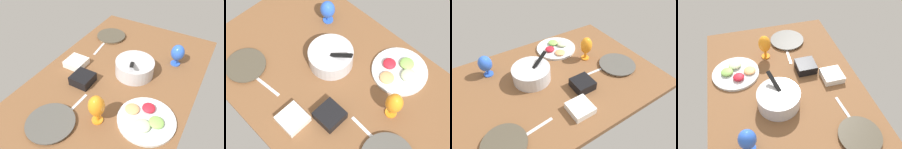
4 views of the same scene
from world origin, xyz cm
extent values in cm
cube|color=brown|center=(0.00, 0.00, -2.00)|extent=(160.00, 104.00, 4.00)
cylinder|color=beige|center=(-42.63, -30.73, 0.67)|extent=(22.62, 22.62, 1.35)
cylinder|color=#494233|center=(-42.63, -30.73, 1.75)|extent=(24.59, 24.59, 0.81)
cylinder|color=silver|center=(54.32, -13.78, 0.64)|extent=(25.63, 25.63, 1.28)
cylinder|color=#4E4C47|center=(54.32, -13.78, 1.66)|extent=(27.86, 27.86, 0.77)
cylinder|color=silver|center=(-8.45, 7.84, 5.34)|extent=(26.91, 26.91, 10.68)
cylinder|color=white|center=(-8.45, 7.84, 8.54)|extent=(24.22, 24.22, 1.92)
cube|color=black|center=(-3.74, 7.84, 12.07)|extent=(19.10, 9.38, 11.17)
cylinder|color=silver|center=(25.72, 31.74, 0.90)|extent=(33.40, 33.40, 1.80)
ellipsoid|color=beige|center=(32.15, 31.64, 3.40)|extent=(9.16, 9.16, 3.19)
ellipsoid|color=#8CC659|center=(26.14, 37.65, 3.25)|extent=(8.55, 8.55, 2.89)
ellipsoid|color=red|center=(18.79, 30.13, 3.42)|extent=(7.80, 7.80, 3.23)
ellipsoid|color=#F2A566|center=(23.83, 21.85, 2.90)|extent=(8.55, 8.55, 2.21)
cylinder|color=orange|center=(39.10, 7.45, 0.50)|extent=(6.56, 6.56, 1.00)
cylinder|color=orange|center=(39.10, 7.45, 3.34)|extent=(2.00, 2.00, 4.67)
ellipsoid|color=orange|center=(39.10, 7.45, 12.43)|extent=(9.30, 9.30, 13.52)
cylinder|color=blue|center=(-33.69, 29.89, 0.50)|extent=(6.95, 6.95, 1.00)
cylinder|color=blue|center=(-33.69, 29.89, 2.66)|extent=(2.00, 2.00, 3.32)
ellipsoid|color=blue|center=(-33.69, 29.89, 10.35)|extent=(9.62, 9.62, 12.05)
cube|color=white|center=(4.18, -33.53, 2.35)|extent=(14.21, 14.21, 4.71)
cube|color=#F9E072|center=(4.18, -33.53, 3.86)|extent=(11.65, 11.65, 1.51)
cube|color=black|center=(17.20, -18.20, 3.18)|extent=(13.74, 13.74, 6.36)
cube|color=tan|center=(17.20, -18.20, 5.21)|extent=(11.27, 11.27, 2.03)
cube|color=silver|center=(-22.20, -30.29, 0.30)|extent=(18.09, 3.59, 0.60)
cube|color=silver|center=(34.87, -9.97, 0.30)|extent=(18.07, 2.65, 0.60)
camera|label=1|loc=(100.50, 52.34, 101.00)|focal=34.68mm
camera|label=2|loc=(64.45, -59.58, 151.54)|focal=47.40mm
camera|label=3|loc=(-42.54, -88.63, 94.13)|focal=30.28mm
camera|label=4|loc=(-91.48, 22.98, 111.88)|focal=34.90mm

